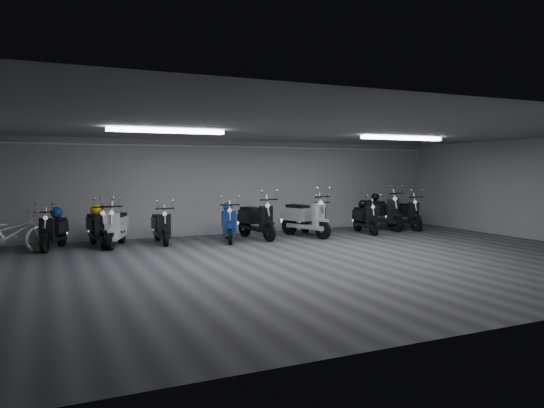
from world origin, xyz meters
name	(u,v)px	position (x,y,z in m)	size (l,w,h in m)	color
floor	(318,260)	(0.00, 0.00, -0.01)	(14.00, 10.00, 0.01)	#3F3E41
ceiling	(319,129)	(0.00, 0.00, 2.80)	(14.00, 10.00, 0.01)	gray
back_wall	(237,187)	(0.00, 5.00, 1.40)	(14.00, 0.01, 2.80)	#A1A1A4
front_wall	(519,215)	(0.00, -5.00, 1.40)	(14.00, 0.01, 2.80)	#A1A1A4
right_wall	(544,190)	(7.00, 0.00, 1.40)	(0.01, 10.00, 2.80)	#A1A1A4
fluor_strip_left	(167,131)	(-3.00, 1.00, 2.74)	(2.40, 0.18, 0.08)	white
fluor_strip_right	(402,138)	(3.00, 1.00, 2.74)	(2.40, 0.18, 0.08)	white
conduit	(237,147)	(0.00, 4.92, 2.62)	(0.05, 0.05, 13.60)	white
scooter_0	(53,225)	(-5.16, 3.87, 0.60)	(0.53, 1.60, 1.19)	black
scooter_1	(98,221)	(-4.13, 3.83, 0.65)	(0.58, 1.74, 1.30)	black
scooter_2	(116,221)	(-3.70, 3.72, 0.66)	(0.59, 1.77, 1.32)	white
scooter_3	(161,221)	(-2.58, 3.73, 0.60)	(0.54, 1.61, 1.20)	black
scooter_4	(228,218)	(-0.84, 3.40, 0.64)	(0.57, 1.72, 1.28)	navy
scooter_5	(256,214)	(0.04, 3.54, 0.70)	(0.63, 1.89, 1.41)	black
scooter_6	(306,211)	(1.50, 3.36, 0.74)	(0.66, 1.98, 1.48)	#B7B8BC
scooter_7	(313,214)	(1.95, 3.72, 0.62)	(0.55, 1.66, 1.23)	black
scooter_8	(366,213)	(3.53, 3.32, 0.61)	(0.55, 1.65, 1.23)	black
scooter_9	(381,207)	(4.52, 3.88, 0.75)	(0.67, 2.00, 1.49)	black
bicycle	(10,229)	(-6.07, 3.35, 0.61)	(0.67, 1.90, 1.23)	white
scooter_10	(404,209)	(5.25, 3.65, 0.67)	(0.60, 1.80, 1.34)	black
helmet_0	(375,197)	(4.47, 4.15, 1.05)	(0.24, 0.24, 0.24)	black
helmet_1	(96,209)	(-4.16, 4.07, 0.94)	(0.27, 0.27, 0.27)	yellow
helmet_2	(228,207)	(-0.77, 3.63, 0.93)	(0.26, 0.26, 0.26)	navy
helmet_3	(56,213)	(-5.07, 4.07, 0.88)	(0.29, 0.29, 0.29)	#0D3A92
helmet_4	(362,204)	(3.56, 3.55, 0.88)	(0.24, 0.24, 0.24)	black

